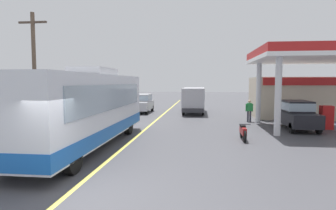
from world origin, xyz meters
name	(u,v)px	position (x,y,z in m)	size (l,w,h in m)	color
ground	(165,113)	(0.00, 20.00, 0.00)	(120.00, 120.00, 0.00)	#424247
lane_divider_stripe	(157,120)	(0.00, 15.00, 0.00)	(0.16, 50.00, 0.01)	#D8CC4C
coach_bus_main	(87,110)	(-1.73, 5.36, 1.72)	(2.60, 11.04, 3.69)	silver
gas_station_roadside	(304,87)	(11.44, 16.06, 2.63)	(9.10, 11.95, 5.10)	#B21E1E
car_at_pump	(297,113)	(9.54, 11.58, 1.01)	(1.70, 4.20, 1.82)	black
minibus_opposing_lane	(194,98)	(2.79, 20.49, 1.47)	(2.04, 6.13, 2.44)	#A5A5AD
cyclist_on_shoulder	(2,140)	(-4.05, 2.73, 0.78)	(0.34, 1.82, 1.72)	black
motorcycle_parked_forecourt	(243,131)	(5.68, 7.72, 0.44)	(0.55, 1.80, 0.92)	black
pedestrian_near_pump	(249,109)	(7.13, 14.79, 0.93)	(0.55, 0.22, 1.66)	#33333F
car_trailing_behind_bus	(142,102)	(-2.27, 20.30, 1.01)	(1.70, 4.20, 1.82)	#B2B2B7
utility_pole_roadside	(34,69)	(-6.80, 9.48, 3.80)	(1.80, 0.24, 7.25)	brown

